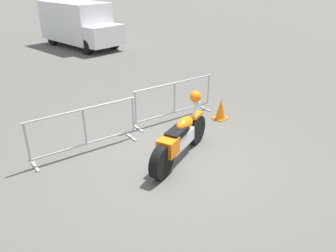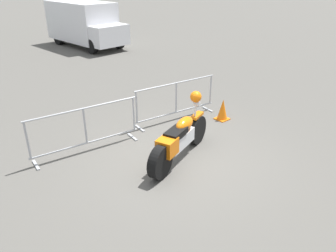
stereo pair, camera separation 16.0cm
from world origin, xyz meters
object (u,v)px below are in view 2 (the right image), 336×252
Objects in this scene: delivery_van at (84,23)px; pedestrian at (104,18)px; motorcycle at (180,138)px; traffic_cone at (223,110)px; crowd_barrier_near at (85,129)px; crowd_barrier_far at (176,100)px.

pedestrian is (3.15, 3.29, -0.32)m from delivery_van.
motorcycle reaches higher than traffic_cone.
traffic_cone is at bearing -95.87° from pedestrian.
traffic_cone is at bearing -13.26° from crowd_barrier_near.
motorcycle is 17.20m from pedestrian.
crowd_barrier_near is 3.82m from traffic_cone.
traffic_cone is at bearing -14.28° from delivery_van.
crowd_barrier_far is (1.38, 1.65, 0.05)m from motorcycle.
crowd_barrier_far is at bearing 0.00° from crowd_barrier_near.
crowd_barrier_near is (-1.38, 1.65, 0.05)m from motorcycle.
motorcycle reaches higher than crowd_barrier_far.
motorcycle is 0.90× the size of crowd_barrier_near.
crowd_barrier_near is 1.00× the size of crowd_barrier_far.
motorcycle is 0.45× the size of delivery_van.
delivery_van is at bearing 80.45° from traffic_cone.
crowd_barrier_far is at bearing 137.52° from traffic_cone.
crowd_barrier_near is 1.52× the size of pedestrian.
motorcycle is 1.37× the size of pedestrian.
delivery_van reaches higher than traffic_cone.
delivery_van reaches higher than crowd_barrier_far.
delivery_van reaches higher than pedestrian.
traffic_cone is (-1.93, -11.45, -0.95)m from delivery_van.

